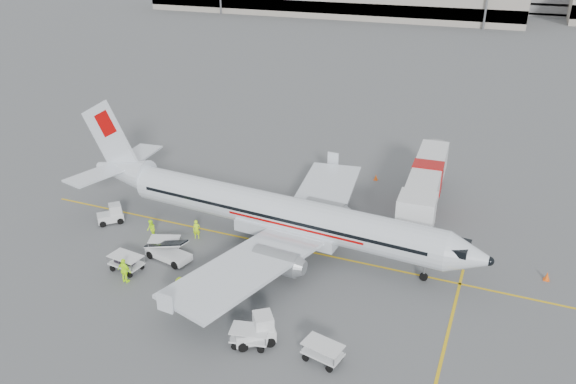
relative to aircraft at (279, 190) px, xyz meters
name	(u,v)px	position (x,y,z in m)	size (l,w,h in m)	color
ground	(278,245)	(-0.01, -0.28, -4.71)	(360.00, 360.00, 0.00)	#56595B
stripe_lead	(278,245)	(-0.01, -0.28, -4.70)	(44.00, 0.20, 0.01)	yellow
stripe_cross	(442,356)	(13.99, -8.28, -4.70)	(0.20, 20.00, 0.01)	yellow
aircraft	(279,190)	(0.00, 0.00, 0.00)	(34.15, 26.77, 9.42)	white
jet_bridge	(426,188)	(9.52, 10.19, -2.46)	(3.22, 17.15, 4.50)	silver
belt_loader	(168,245)	(-6.81, -5.42, -3.43)	(4.73, 1.77, 2.56)	silver
tug_fore	(254,329)	(3.26, -11.38, -3.77)	(2.43, 1.39, 1.87)	silver
tug_mid	(234,267)	(-1.21, -5.55, -3.91)	(2.05, 1.18, 1.59)	silver
tug_aft	(110,214)	(-14.74, -2.28, -3.90)	(2.10, 1.20, 1.62)	silver
cart_loaded_a	(126,263)	(-8.82, -7.86, -4.08)	(2.40, 1.42, 1.25)	silver
cart_loaded_b	(165,245)	(-7.68, -4.59, -4.11)	(2.30, 1.36, 1.20)	silver
cart_empty_a	(250,337)	(3.12, -11.73, -4.11)	(2.28, 1.35, 1.19)	silver
cart_empty_b	(323,352)	(7.61, -11.35, -4.11)	(2.29, 1.35, 1.19)	silver
cone_nose	(547,276)	(19.62, 2.60, -4.36)	(0.42, 0.42, 0.69)	#FE5A11
cone_port	(376,177)	(3.87, 15.24, -4.40)	(0.38, 0.38, 0.62)	#FE5A11
crew_a	(197,229)	(-6.54, -1.78, -3.90)	(0.59, 0.38, 1.61)	#C0FC0F
crew_b	(151,229)	(-9.90, -3.22, -3.88)	(0.80, 0.62, 1.65)	#C0FC0F
crew_c	(180,288)	(-3.27, -9.30, -3.89)	(1.06, 0.61, 1.64)	#C0FC0F
crew_d	(124,271)	(-7.96, -9.15, -3.76)	(1.11, 0.46, 1.89)	#C0FC0F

